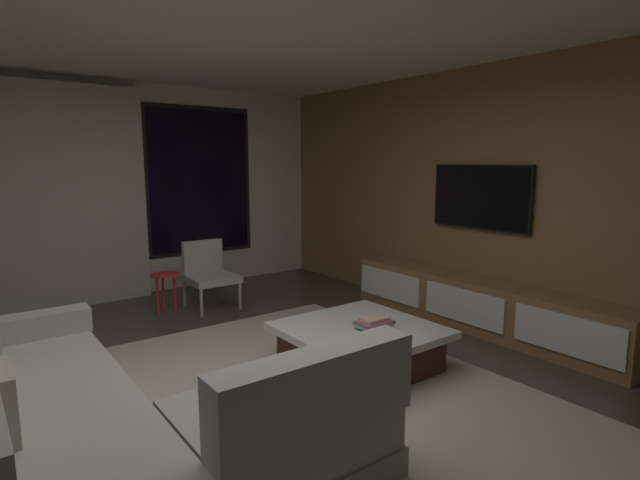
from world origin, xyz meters
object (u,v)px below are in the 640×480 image
Objects in this scene: media_console at (480,306)px; mounted_tv at (480,197)px; coffee_table at (360,347)px; book_stack_on_coffee_table at (374,323)px; accent_chair_near_window at (208,271)px; side_stool at (165,281)px; sectional_couch at (109,424)px.

mounted_tv is at bearing 47.52° from media_console.
media_console is 1.13m from mounted_tv.
media_console is at bearing -0.87° from coffee_table.
accent_chair_near_window is (-0.32, 2.53, 0.03)m from book_stack_on_coffee_table.
book_stack_on_coffee_table is 0.09× the size of media_console.
book_stack_on_coffee_table is 1.56m from media_console.
coffee_table is at bearing 123.34° from book_stack_on_coffee_table.
accent_chair_near_window is at bearing -5.63° from side_stool.
sectional_couch is 3.21× the size of accent_chair_near_window.
coffee_table is 2.46m from accent_chair_near_window.
book_stack_on_coffee_table is at bearing -72.39° from side_stool.
mounted_tv is at bearing -47.81° from accent_chair_near_window.
book_stack_on_coffee_table is at bearing 3.77° from sectional_couch.
media_console is (2.37, -2.51, -0.12)m from side_stool.
media_console is at bearing -132.48° from mounted_tv.
side_stool is 3.58m from mounted_tv.
media_console is (1.87, -2.46, -0.18)m from accent_chair_near_window.
mounted_tv reaches higher than accent_chair_near_window.
sectional_couch reaches higher than side_stool.
accent_chair_near_window is at bearing 56.27° from sectional_couch.
accent_chair_near_window is 3.09m from media_console.
sectional_couch is at bearing -173.33° from coffee_table.
mounted_tv is at bearing 5.50° from coffee_table.
media_console is at bearing 3.35° from sectional_couch.
mounted_tv is (2.55, -2.31, 0.98)m from side_stool.
side_stool is 0.40× the size of mounted_tv.
sectional_couch is 3.22m from accent_chair_near_window.
side_stool is (-0.75, 2.48, 0.19)m from coffee_table.
book_stack_on_coffee_table is (0.07, -0.10, 0.22)m from coffee_table.
sectional_couch is 5.43× the size of side_stool.
mounted_tv reaches higher than media_console.
side_stool is at bearing 174.37° from accent_chair_near_window.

